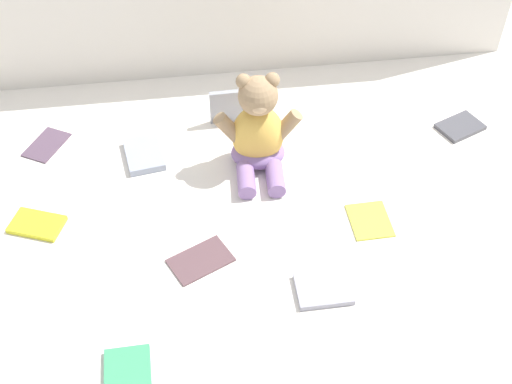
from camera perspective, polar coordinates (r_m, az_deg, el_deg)
ground_plane at (r=1.57m, az=-0.97°, el=0.00°), size 3.20×3.20×0.00m
teddy_bear at (r=1.58m, az=0.18°, el=4.93°), size 0.21×0.18×0.25m
book_case_0 at (r=1.44m, az=-4.64°, el=-5.64°), size 0.15×0.13×0.01m
book_case_1 at (r=1.53m, az=9.48°, el=-2.30°), size 0.09×0.11×0.01m
book_case_2 at (r=1.57m, az=-17.79°, el=-2.59°), size 0.13×0.11×0.01m
book_case_3 at (r=1.73m, az=-2.24°, el=7.14°), size 0.10×0.02×0.10m
book_case_4 at (r=1.67m, az=-9.31°, el=3.11°), size 0.10×0.13×0.02m
book_case_5 at (r=1.81m, az=16.66°, el=5.24°), size 0.13×0.11×0.01m
book_case_6 at (r=1.30m, az=-10.63°, el=-15.20°), size 0.09×0.14×0.01m
book_case_7 at (r=1.39m, az=5.66°, el=-8.05°), size 0.11×0.09×0.01m
book_case_8 at (r=1.76m, az=-17.08°, el=3.83°), size 0.12×0.13×0.01m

